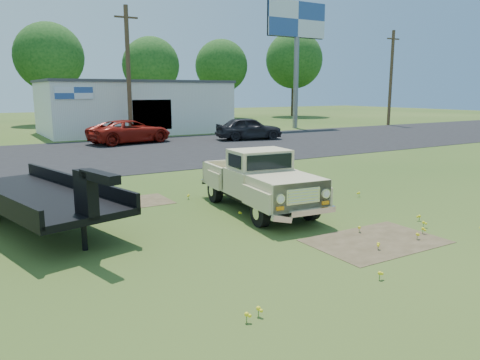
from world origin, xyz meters
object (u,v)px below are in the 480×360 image
at_px(vintage_pickup_truck, 259,180).
at_px(flatbed_trailer, 35,191).
at_px(dark_sedan, 249,128).
at_px(red_pickup, 130,132).
at_px(billboard, 297,31).

bearing_deg(vintage_pickup_truck, flatbed_trailer, 170.46).
bearing_deg(flatbed_trailer, dark_sedan, 29.93).
bearing_deg(flatbed_trailer, vintage_pickup_truck, -28.89).
distance_m(flatbed_trailer, red_pickup, 19.00).
bearing_deg(flatbed_trailer, red_pickup, 51.15).
distance_m(vintage_pickup_truck, flatbed_trailer, 5.88).
height_order(billboard, flatbed_trailer, billboard).
bearing_deg(vintage_pickup_truck, dark_sedan, 64.24).
height_order(red_pickup, dark_sedan, dark_sedan).
relative_size(billboard, vintage_pickup_truck, 2.28).
distance_m(billboard, dark_sedan, 13.71).
bearing_deg(dark_sedan, red_pickup, 87.42).
xyz_separation_m(vintage_pickup_truck, dark_sedan, (10.09, 16.65, -0.10)).
bearing_deg(dark_sedan, vintage_pickup_truck, 161.30).
relative_size(vintage_pickup_truck, dark_sedan, 1.06).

